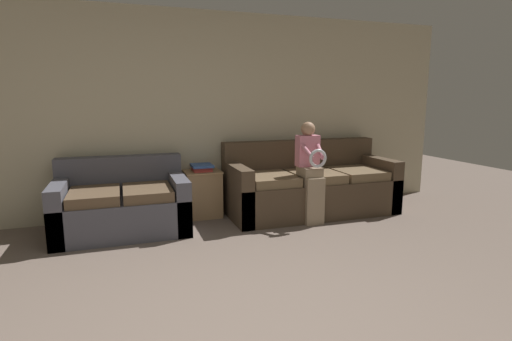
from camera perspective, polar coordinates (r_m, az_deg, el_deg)
wall_back at (r=5.14m, az=-11.56°, el=7.81°), size 7.71×0.06×2.55m
couch_main at (r=5.27m, az=7.66°, el=-2.37°), size 2.16×0.92×0.92m
couch_side at (r=4.73m, az=-18.57°, el=-4.73°), size 1.41×0.93×0.81m
child_left_seated at (r=4.78m, az=7.80°, el=0.46°), size 0.27×0.37×1.20m
side_shelf at (r=5.08m, az=-7.60°, el=-3.22°), size 0.45×0.39×0.58m
book_stack at (r=5.02m, az=-7.75°, el=0.44°), size 0.26×0.29×0.09m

